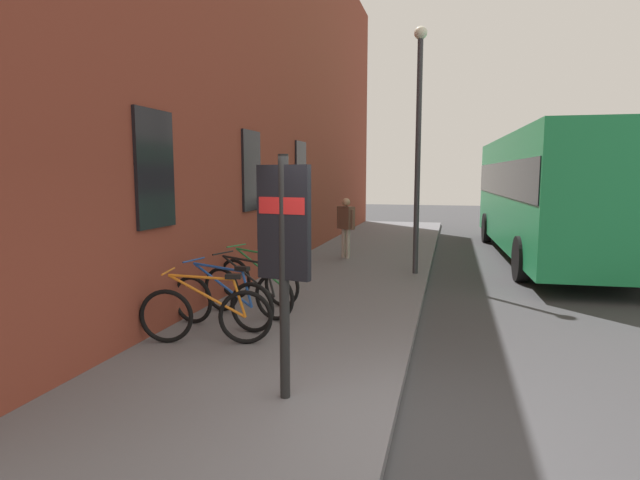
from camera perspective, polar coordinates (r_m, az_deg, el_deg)
name	(u,v)px	position (r m, az deg, el deg)	size (l,w,h in m)	color
ground	(478,295)	(10.56, 17.05, -5.80)	(60.00, 60.00, 0.00)	#38383A
sidewalk_pavement	(357,268)	(12.69, 4.12, -3.05)	(24.00, 3.50, 0.12)	slate
station_facade	(288,82)	(14.15, -3.51, 17.05)	(22.00, 0.65, 9.48)	brown
bicycle_nearest_sign	(206,314)	(6.97, -12.46, -8.05)	(0.54, 1.75, 0.97)	black
bicycle_far_end	(222,301)	(7.62, -10.82, -6.69)	(0.53, 1.75, 0.97)	black
bicycle_beside_lamp	(247,291)	(8.19, -8.03, -5.63)	(0.65, 1.72, 0.97)	black
bicycle_under_window	(258,280)	(8.99, -6.88, -4.46)	(0.70, 1.69, 0.97)	black
transit_info_sign	(284,238)	(4.96, -4.02, 0.18)	(0.19, 0.56, 2.40)	black
city_bus	(548,190)	(15.45, 23.93, 5.13)	(10.60, 3.00, 3.35)	#1E8C4C
pedestrian_by_facade	(346,222)	(13.60, 2.88, 2.05)	(0.45, 0.51, 1.59)	#B2A599
street_lamp	(418,131)	(11.65, 10.83, 11.79)	(0.28, 0.28, 5.34)	#333338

